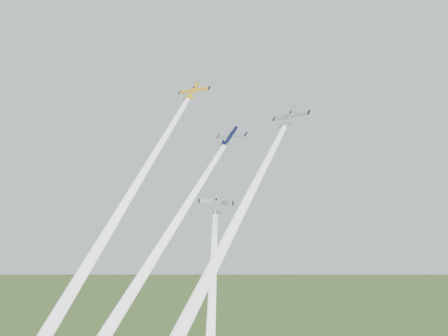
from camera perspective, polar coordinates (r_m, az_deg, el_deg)
plane_yellow at (r=118.59m, az=-3.17°, el=7.83°), size 7.95×6.61×6.33m
smoke_trail_yellow at (r=92.19m, az=-11.95°, el=-6.73°), size 7.52×52.56×56.47m
plane_navy at (r=114.54m, az=0.64°, el=3.25°), size 8.73×7.46×6.35m
smoke_trail_navy at (r=96.82m, az=-6.81°, el=-8.50°), size 12.91×38.71×42.42m
plane_silver_right at (r=107.25m, az=6.71°, el=5.22°), size 8.77×7.84×6.87m
smoke_trail_silver_right at (r=86.66m, az=0.15°, el=-7.60°), size 11.69×39.94×43.44m
plane_silver_low at (r=106.27m, az=-0.83°, el=-3.59°), size 7.87×7.37×6.06m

